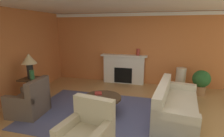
{
  "coord_description": "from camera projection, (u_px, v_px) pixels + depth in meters",
  "views": [
    {
      "loc": [
        0.66,
        -3.81,
        2.18
      ],
      "look_at": [
        -0.61,
        1.03,
        1.0
      ],
      "focal_mm": 27.77,
      "sensor_mm": 36.0,
      "label": 1
    }
  ],
  "objects": [
    {
      "name": "armchair_near_window",
      "position": [
        30.0,
        103.0,
        4.42
      ],
      "size": [
        0.85,
        0.85,
        0.95
      ],
      "color": "brown",
      "rests_on": "ground_plane"
    },
    {
      "name": "fireplace",
      "position": [
        124.0,
        70.0,
        6.9
      ],
      "size": [
        1.8,
        0.35,
        1.15
      ],
      "color": "white",
      "rests_on": "ground_plane"
    },
    {
      "name": "crown_moulding",
      "position": [
        141.0,
        14.0,
        6.39
      ],
      "size": [
        7.6,
        0.08,
        0.12
      ],
      "primitive_type": "cube",
      "color": "white"
    },
    {
      "name": "book_red_cover",
      "position": [
        98.0,
        93.0,
        4.62
      ],
      "size": [
        0.24,
        0.24,
        0.05
      ],
      "primitive_type": "cube",
      "rotation": [
        0.0,
        0.0,
        0.36
      ],
      "color": "maroon",
      "rests_on": "coffee_table"
    },
    {
      "name": "vase_mantel_right",
      "position": [
        138.0,
        52.0,
        6.55
      ],
      "size": [
        0.13,
        0.13,
        0.26
      ],
      "primitive_type": "cylinder",
      "color": "#9E3328",
      "rests_on": "fireplace"
    },
    {
      "name": "ground_plane",
      "position": [
        126.0,
        119.0,
        4.25
      ],
      "size": [
        9.1,
        9.1,
        0.0
      ],
      "primitive_type": "plane",
      "color": "tan"
    },
    {
      "name": "potted_plant",
      "position": [
        201.0,
        80.0,
        5.68
      ],
      "size": [
        0.56,
        0.56,
        0.83
      ],
      "color": "#A8754C",
      "rests_on": "ground_plane"
    },
    {
      "name": "area_rug",
      "position": [
        102.0,
        113.0,
        4.54
      ],
      "size": [
        3.77,
        2.6,
        0.01
      ],
      "primitive_type": "cube",
      "color": "#4C517A",
      "rests_on": "ground_plane"
    },
    {
      "name": "wall_fireplace",
      "position": [
        140.0,
        49.0,
        6.76
      ],
      "size": [
        7.6,
        0.12,
        2.75
      ],
      "primitive_type": "cube",
      "color": "#CC723D",
      "rests_on": "ground_plane"
    },
    {
      "name": "wall_window",
      "position": [
        9.0,
        56.0,
        5.1
      ],
      "size": [
        0.12,
        6.48,
        2.75
      ],
      "primitive_type": "cube",
      "color": "#CC723D",
      "rests_on": "ground_plane"
    },
    {
      "name": "vase_tall_corner",
      "position": [
        180.0,
        79.0,
        6.13
      ],
      "size": [
        0.34,
        0.34,
        0.82
      ],
      "primitive_type": "cylinder",
      "color": "beige",
      "rests_on": "ground_plane"
    },
    {
      "name": "sofa",
      "position": [
        175.0,
        107.0,
        4.24
      ],
      "size": [
        1.19,
        2.21,
        0.85
      ],
      "color": "beige",
      "rests_on": "ground_plane"
    },
    {
      "name": "table_lamp",
      "position": [
        29.0,
        61.0,
        5.07
      ],
      "size": [
        0.44,
        0.44,
        0.75
      ],
      "color": "black",
      "rests_on": "side_table"
    },
    {
      "name": "vase_on_side_table",
      "position": [
        32.0,
        75.0,
        5.0
      ],
      "size": [
        0.13,
        0.13,
        0.29
      ],
      "primitive_type": "cylinder",
      "color": "#33703D",
      "rests_on": "side_table"
    },
    {
      "name": "armchair_facing_fireplace",
      "position": [
        87.0,
        137.0,
        3.04
      ],
      "size": [
        0.92,
        0.92,
        0.95
      ],
      "color": "#C1B293",
      "rests_on": "ground_plane"
    },
    {
      "name": "ceiling_panel",
      "position": [
        130.0,
        1.0,
        3.9
      ],
      "size": [
        7.6,
        6.48,
        0.06
      ],
      "primitive_type": "cube",
      "color": "white"
    },
    {
      "name": "coffee_table",
      "position": [
        102.0,
        101.0,
        4.46
      ],
      "size": [
        1.0,
        1.0,
        0.45
      ],
      "color": "#3D2D1E",
      "rests_on": "ground_plane"
    },
    {
      "name": "side_table",
      "position": [
        32.0,
        88.0,
        5.26
      ],
      "size": [
        0.56,
        0.56,
        0.7
      ],
      "color": "#3D2D1E",
      "rests_on": "ground_plane"
    }
  ]
}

